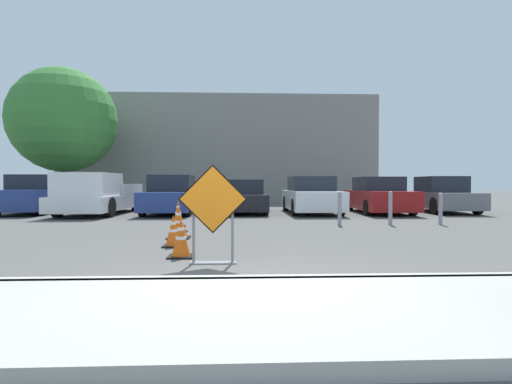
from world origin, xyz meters
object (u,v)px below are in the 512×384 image
at_px(traffic_cone_nearest, 181,239).
at_px(parked_car_fourth, 311,196).
at_px(traffic_cone_second, 173,231).
at_px(parked_car_second, 172,196).
at_px(parked_car_third, 242,198).
at_px(bollard_nearest, 340,207).
at_px(road_closed_sign, 213,209).
at_px(traffic_cone_fifth, 178,214).
at_px(parked_car_nearest, 37,195).
at_px(traffic_cone_third, 179,222).
at_px(traffic_cone_fourth, 179,220).
at_px(bollard_third, 441,208).
at_px(pickup_truck, 97,196).
at_px(parked_car_sixth, 441,196).
at_px(bollard_second, 390,207).
at_px(parked_car_fifth, 378,196).

height_order(traffic_cone_nearest, parked_car_fourth, parked_car_fourth).
bearing_deg(traffic_cone_second, parked_car_second, 99.56).
relative_size(parked_car_third, bollard_nearest, 4.15).
xyz_separation_m(traffic_cone_second, parked_car_third, (1.38, 8.69, 0.33)).
height_order(road_closed_sign, traffic_cone_fifth, road_closed_sign).
bearing_deg(traffic_cone_nearest, parked_car_nearest, 125.72).
relative_size(traffic_cone_nearest, traffic_cone_third, 0.87).
bearing_deg(traffic_cone_fourth, parked_car_second, 100.84).
xyz_separation_m(road_closed_sign, bollard_third, (6.29, 5.43, -0.33)).
relative_size(traffic_cone_fourth, parked_car_third, 0.16).
bearing_deg(bollard_nearest, pickup_truck, 152.78).
bearing_deg(parked_car_nearest, bollard_third, 155.67).
height_order(parked_car_third, parked_car_sixth, parked_car_sixth).
height_order(road_closed_sign, bollard_nearest, road_closed_sign).
bearing_deg(traffic_cone_third, parked_car_nearest, 131.29).
bearing_deg(road_closed_sign, parked_car_nearest, 126.22).
bearing_deg(bollard_second, parked_car_fourth, 107.27).
height_order(traffic_cone_third, parked_car_fourth, parked_car_fourth).
distance_m(traffic_cone_fifth, parked_car_third, 5.46).
bearing_deg(traffic_cone_fifth, parked_car_third, 70.48).
bearing_deg(traffic_cone_third, parked_car_third, 79.04).
relative_size(traffic_cone_fifth, parked_car_sixth, 0.18).
height_order(traffic_cone_third, parked_car_fifth, parked_car_fifth).
xyz_separation_m(traffic_cone_third, parked_car_fourth, (4.27, 7.28, 0.34)).
height_order(traffic_cone_nearest, pickup_truck, pickup_truck).
bearing_deg(traffic_cone_third, bollard_nearest, 31.23).
height_order(parked_car_second, parked_car_third, parked_car_second).
height_order(parked_car_nearest, parked_car_third, parked_car_nearest).
xyz_separation_m(traffic_cone_third, parked_car_sixth, (9.89, 7.67, 0.34)).
bearing_deg(traffic_cone_nearest, parked_car_fourth, 67.90).
relative_size(traffic_cone_nearest, bollard_second, 0.64).
distance_m(parked_car_third, parked_car_fourth, 2.82).
height_order(pickup_truck, bollard_second, pickup_truck).
height_order(traffic_cone_nearest, parked_car_third, parked_car_third).
relative_size(parked_car_second, parked_car_fourth, 1.02).
height_order(traffic_cone_second, parked_car_nearest, parked_car_nearest).
height_order(parked_car_nearest, parked_car_second, parked_car_nearest).
distance_m(parked_car_sixth, bollard_nearest, 7.61).
height_order(traffic_cone_nearest, parked_car_nearest, parked_car_nearest).
distance_m(traffic_cone_third, bollard_third, 7.67).
xyz_separation_m(traffic_cone_fourth, parked_car_fifth, (7.24, 6.28, 0.37)).
xyz_separation_m(parked_car_fourth, bollard_nearest, (-0.03, -4.71, -0.18)).
relative_size(parked_car_nearest, parked_car_sixth, 1.13).
xyz_separation_m(bollard_nearest, bollard_third, (2.98, 0.00, -0.02)).
bearing_deg(traffic_cone_fourth, road_closed_sign, -74.43).
height_order(parked_car_nearest, bollard_second, parked_car_nearest).
xyz_separation_m(parked_car_nearest, parked_car_second, (5.62, -0.64, -0.01)).
bearing_deg(bollard_third, traffic_cone_fifth, -178.48).
bearing_deg(parked_car_nearest, bollard_second, 153.48).
distance_m(traffic_cone_second, parked_car_fourth, 9.45).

